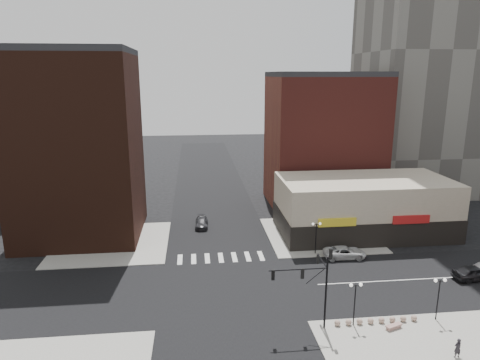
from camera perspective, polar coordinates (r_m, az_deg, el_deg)
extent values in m
plane|color=black|center=(47.27, -1.78, -14.40)|extent=(240.00, 240.00, 0.00)
cube|color=black|center=(47.27, -1.78, -14.39)|extent=(200.00, 14.00, 0.02)
cube|color=black|center=(47.26, -1.78, -14.38)|extent=(14.00, 200.00, 0.02)
cube|color=gray|center=(61.36, -16.65, -8.05)|extent=(15.00, 15.00, 0.12)
cube|color=gray|center=(62.81, 10.56, -7.16)|extent=(15.00, 15.00, 0.12)
cube|color=#321810|center=(62.84, -20.85, 3.94)|extent=(16.00, 15.00, 25.00)
cube|color=#321810|center=(82.48, -26.60, 0.97)|extent=(20.00, 18.00, 12.00)
cube|color=maroon|center=(75.22, 10.97, 4.96)|extent=(18.00, 15.00, 22.00)
cube|color=#BAAB94|center=(64.12, 16.17, -3.32)|extent=(24.00, 12.00, 8.00)
cube|color=black|center=(64.82, 16.03, -5.27)|extent=(24.20, 12.20, 3.40)
cylinder|color=black|center=(39.93, 11.38, -14.67)|extent=(0.18, 0.18, 7.00)
cylinder|color=black|center=(38.13, 7.76, -11.73)|extent=(5.20, 0.11, 0.11)
cylinder|color=black|center=(38.83, 10.07, -12.48)|extent=(1.72, 0.06, 1.46)
cylinder|color=black|center=(40.10, 10.91, -10.52)|extent=(0.11, 3.00, 0.11)
cube|color=black|center=(37.87, 4.42, -12.50)|extent=(0.28, 0.18, 0.95)
sphere|color=red|center=(37.74, 4.43, -12.10)|extent=(0.16, 0.16, 0.16)
cube|color=black|center=(38.40, 8.33, -12.22)|extent=(0.28, 0.18, 0.95)
sphere|color=red|center=(38.27, 8.34, -11.82)|extent=(0.16, 0.16, 0.16)
cube|color=black|center=(41.40, 10.35, -10.30)|extent=(0.18, 0.28, 0.95)
sphere|color=red|center=(41.27, 10.37, -9.92)|extent=(0.16, 0.16, 0.16)
cube|color=black|center=(38.35, 12.02, -9.63)|extent=(0.28, 0.18, 0.95)
sphere|color=red|center=(38.23, 12.04, -9.22)|extent=(0.16, 0.16, 0.16)
cylinder|color=black|center=(41.63, 15.02, -15.79)|extent=(0.11, 0.11, 4.00)
cylinder|color=black|center=(40.74, 15.19, -13.46)|extent=(0.90, 0.06, 0.06)
sphere|color=white|center=(40.54, 14.59, -13.41)|extent=(0.32, 0.32, 0.32)
sphere|color=white|center=(40.85, 15.81, -13.27)|extent=(0.32, 0.32, 0.32)
cylinder|color=black|center=(44.98, 24.88, -14.31)|extent=(0.11, 0.11, 4.00)
cylinder|color=black|center=(44.15, 25.14, -12.13)|extent=(0.90, 0.06, 0.06)
sphere|color=white|center=(43.89, 24.64, -12.09)|extent=(0.32, 0.32, 0.32)
sphere|color=white|center=(44.34, 25.66, -11.93)|extent=(0.32, 0.32, 0.32)
cylinder|color=black|center=(55.59, 10.08, -7.71)|extent=(0.11, 0.11, 4.00)
cylinder|color=black|center=(54.92, 10.16, -5.87)|extent=(0.90, 0.06, 0.06)
sphere|color=white|center=(54.76, 9.71, -5.80)|extent=(0.32, 0.32, 0.32)
sphere|color=white|center=(55.01, 10.62, -5.75)|extent=(0.32, 0.32, 0.32)
sphere|color=#A0816E|center=(42.03, 12.86, -18.08)|extent=(0.55, 0.55, 0.55)
sphere|color=#A0816E|center=(42.36, 14.27, -17.89)|extent=(0.55, 0.55, 0.55)
sphere|color=#A0816E|center=(42.71, 15.66, -17.70)|extent=(0.55, 0.55, 0.55)
sphere|color=#A0816E|center=(43.08, 17.02, -17.51)|extent=(0.55, 0.55, 0.55)
sphere|color=#A0816E|center=(43.47, 18.35, -17.30)|extent=(0.55, 0.55, 0.55)
sphere|color=#A0816E|center=(43.89, 19.66, -17.10)|extent=(0.55, 0.55, 0.55)
sphere|color=#A0816E|center=(44.33, 20.94, -16.89)|extent=(0.55, 0.55, 0.55)
sphere|color=#A0816E|center=(44.79, 22.18, -16.67)|extent=(0.55, 0.55, 0.55)
imported|color=silver|center=(55.80, 13.79, -9.36)|extent=(5.37, 2.66, 1.47)
imported|color=black|center=(55.53, 28.80, -10.79)|extent=(4.93, 2.21, 1.64)
imported|color=black|center=(64.92, -5.15, -5.69)|extent=(2.07, 4.68, 1.34)
imported|color=#242227|center=(41.00, 27.02, -19.33)|extent=(0.65, 0.46, 1.69)
cube|color=#A0786E|center=(43.06, 19.81, -17.97)|extent=(1.49, 0.85, 0.27)
cube|color=#A0786E|center=(42.97, 19.83, -17.76)|extent=(1.69, 0.99, 0.11)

